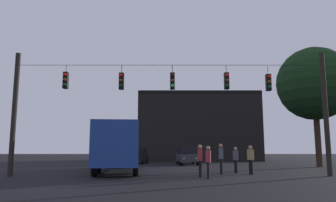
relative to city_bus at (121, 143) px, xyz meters
name	(u,v)px	position (x,y,z in m)	size (l,w,h in m)	color
ground_plane	(171,165)	(3.41, 9.16, -1.87)	(168.00, 168.00, 0.00)	black
overhead_signal_span	(172,102)	(3.43, -4.16, 2.21)	(17.80, 0.44, 6.95)	black
city_bus	(121,143)	(0.00, 0.00, 0.00)	(3.55, 11.19, 3.00)	navy
car_near_right	(189,156)	(5.15, 9.66, -1.07)	(2.11, 4.44, 1.52)	#2D2D33
car_far_left	(139,156)	(0.07, 12.40, -1.07)	(2.15, 4.45, 1.52)	black
pedestrian_crossing_left	(237,158)	(7.50, -1.82, -0.96)	(0.29, 0.39, 1.61)	black
pedestrian_crossing_center	(252,158)	(8.18, -2.82, -0.91)	(0.36, 0.42, 1.68)	black
pedestrian_crossing_right	(223,157)	(6.44, -2.81, -0.84)	(0.25, 0.37, 1.79)	black
pedestrian_near_bus	(210,160)	(5.32, -5.70, -0.96)	(0.31, 0.40, 1.62)	black
pedestrian_trailing	(201,159)	(5.01, -4.74, -0.90)	(0.26, 0.37, 1.70)	black
corner_building	(198,128)	(7.34, 23.73, 2.56)	(15.61, 11.71, 8.85)	black
tree_left_silhouette	(316,84)	(16.07, 5.50, 5.27)	(6.37, 6.37, 10.35)	#2D2116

